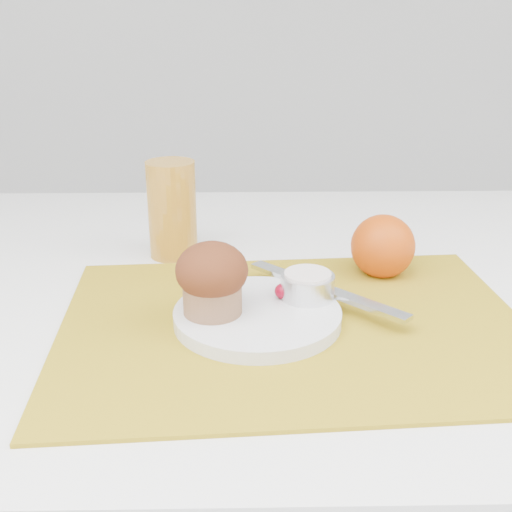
{
  "coord_description": "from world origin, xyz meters",
  "views": [
    {
      "loc": [
        -0.05,
        -0.7,
        1.08
      ],
      "look_at": [
        -0.04,
        0.0,
        0.8
      ],
      "focal_mm": 45.0,
      "sensor_mm": 36.0,
      "label": 1
    }
  ],
  "objects_px": {
    "orange": "(383,246)",
    "muffin": "(212,278)",
    "table": "(280,508)",
    "plate": "(257,316)",
    "juice_glass": "(172,210)"
  },
  "relations": [
    {
      "from": "orange",
      "to": "muffin",
      "type": "xyz_separation_m",
      "value": [
        -0.21,
        -0.14,
        0.02
      ]
    },
    {
      "from": "table",
      "to": "plate",
      "type": "relative_size",
      "value": 6.58
    },
    {
      "from": "plate",
      "to": "muffin",
      "type": "height_order",
      "value": "muffin"
    },
    {
      "from": "plate",
      "to": "orange",
      "type": "distance_m",
      "value": 0.21
    },
    {
      "from": "orange",
      "to": "juice_glass",
      "type": "bearing_deg",
      "value": 163.93
    },
    {
      "from": "orange",
      "to": "muffin",
      "type": "height_order",
      "value": "muffin"
    },
    {
      "from": "orange",
      "to": "muffin",
      "type": "bearing_deg",
      "value": -146.69
    },
    {
      "from": "table",
      "to": "juice_glass",
      "type": "height_order",
      "value": "juice_glass"
    },
    {
      "from": "plate",
      "to": "orange",
      "type": "height_order",
      "value": "orange"
    },
    {
      "from": "muffin",
      "to": "juice_glass",
      "type": "bearing_deg",
      "value": 106.37
    },
    {
      "from": "plate",
      "to": "juice_glass",
      "type": "xyz_separation_m",
      "value": [
        -0.11,
        0.21,
        0.05
      ]
    },
    {
      "from": "orange",
      "to": "table",
      "type": "bearing_deg",
      "value": -177.54
    },
    {
      "from": "muffin",
      "to": "table",
      "type": "bearing_deg",
      "value": 57.17
    },
    {
      "from": "juice_glass",
      "to": "muffin",
      "type": "xyz_separation_m",
      "value": [
        0.06,
        -0.22,
        -0.01
      ]
    },
    {
      "from": "plate",
      "to": "orange",
      "type": "bearing_deg",
      "value": 39.56
    }
  ]
}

